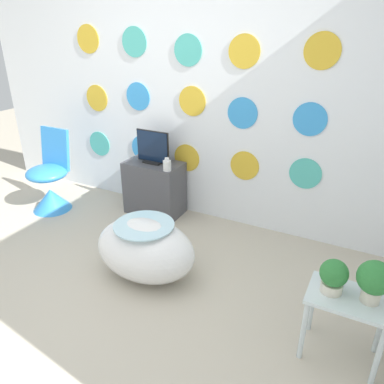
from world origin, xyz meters
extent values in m
plane|color=#BCB29E|center=(0.00, 0.00, 0.00)|extent=(12.00, 12.00, 0.00)
cube|color=white|center=(0.00, 1.88, 1.30)|extent=(5.03, 0.04, 2.60)
cylinder|color=#4CBFB2|center=(-1.16, 1.86, 0.58)|extent=(0.28, 0.01, 0.28)
cylinder|color=#3899E5|center=(-0.56, 1.86, 0.61)|extent=(0.28, 0.01, 0.28)
cylinder|color=gold|center=(-0.02, 1.86, 0.59)|extent=(0.28, 0.01, 0.28)
cylinder|color=gold|center=(0.59, 1.86, 0.62)|extent=(0.28, 0.01, 0.28)
cylinder|color=#4CBFB2|center=(1.15, 1.86, 0.64)|extent=(0.28, 0.01, 0.28)
cylinder|color=gold|center=(-1.12, 1.86, 1.09)|extent=(0.28, 0.01, 0.28)
cylinder|color=#3899E5|center=(-0.58, 1.86, 1.16)|extent=(0.28, 0.01, 0.28)
cylinder|color=gold|center=(0.04, 1.86, 1.17)|extent=(0.28, 0.01, 0.28)
cylinder|color=#3899E5|center=(0.54, 1.86, 1.11)|extent=(0.28, 0.01, 0.28)
cylinder|color=#3899E5|center=(1.13, 1.86, 1.12)|extent=(0.28, 0.01, 0.28)
cylinder|color=gold|center=(-1.16, 1.86, 1.69)|extent=(0.28, 0.01, 0.28)
cylinder|color=#4CBFB2|center=(-0.59, 1.86, 1.67)|extent=(0.28, 0.01, 0.28)
cylinder|color=#4CBFB2|center=(-0.01, 1.86, 1.62)|extent=(0.28, 0.01, 0.28)
cylinder|color=gold|center=(0.53, 1.86, 1.62)|extent=(0.28, 0.01, 0.28)
cylinder|color=gold|center=(1.16, 1.86, 1.65)|extent=(0.28, 0.01, 0.28)
ellipsoid|color=white|center=(0.22, 0.72, 0.24)|extent=(0.82, 0.56, 0.48)
cylinder|color=#B2DBEA|center=(0.22, 0.72, 0.46)|extent=(0.46, 0.46, 0.01)
cone|color=#338CE0|center=(-1.33, 1.21, 0.11)|extent=(0.40, 0.40, 0.23)
ellipsoid|color=#338CE0|center=(-1.33, 1.21, 0.42)|extent=(0.43, 0.43, 0.15)
cube|color=#338CE0|center=(-1.33, 1.37, 0.63)|extent=(0.36, 0.10, 0.44)
cube|color=#4C4C51|center=(-0.30, 1.66, 0.28)|extent=(0.58, 0.34, 0.56)
cube|color=white|center=(-0.30, 1.50, 0.38)|extent=(0.49, 0.01, 0.16)
cube|color=black|center=(-0.30, 1.66, 0.57)|extent=(0.19, 0.12, 0.02)
cube|color=black|center=(-0.30, 1.67, 0.73)|extent=(0.36, 0.01, 0.32)
cube|color=#0F1E38|center=(-0.30, 1.66, 0.73)|extent=(0.34, 0.01, 0.30)
cylinder|color=white|center=(-0.07, 1.54, 0.61)|extent=(0.08, 0.08, 0.10)
cylinder|color=white|center=(-0.07, 1.54, 0.67)|extent=(0.04, 0.04, 0.03)
cube|color=silver|center=(1.70, 0.60, 0.43)|extent=(0.45, 0.31, 0.02)
cylinder|color=silver|center=(1.50, 0.47, 0.21)|extent=(0.03, 0.03, 0.42)
cylinder|color=silver|center=(1.90, 0.47, 0.21)|extent=(0.03, 0.03, 0.42)
cylinder|color=silver|center=(1.50, 0.73, 0.21)|extent=(0.03, 0.03, 0.42)
cylinder|color=silver|center=(1.90, 0.73, 0.21)|extent=(0.03, 0.03, 0.42)
cylinder|color=beige|center=(1.59, 0.59, 0.47)|extent=(0.12, 0.12, 0.06)
sphere|color=#2D7A38|center=(1.59, 0.59, 0.57)|extent=(0.16, 0.16, 0.16)
cylinder|color=beige|center=(1.80, 0.61, 0.48)|extent=(0.10, 0.10, 0.08)
sphere|color=#2D7A38|center=(1.80, 0.61, 0.60)|extent=(0.19, 0.19, 0.19)
camera|label=1|loc=(1.68, -1.29, 1.86)|focal=35.00mm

